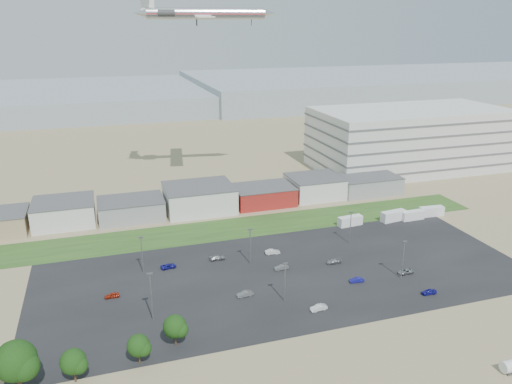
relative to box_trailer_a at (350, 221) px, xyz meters
name	(u,v)px	position (x,y,z in m)	size (l,w,h in m)	color
ground	(297,321)	(-35.11, -43.40, -1.45)	(700.00, 700.00, 0.00)	#96865F
parking_lot	(285,274)	(-30.11, -23.40, -1.44)	(120.00, 50.00, 0.01)	black
grass_strip	(232,228)	(-35.11, 8.60, -1.44)	(160.00, 16.00, 0.02)	#27481B
hills_backdrop	(195,95)	(4.89, 271.60, 3.05)	(700.00, 200.00, 9.00)	gray
building_row	(166,201)	(-52.11, 27.60, 2.55)	(170.00, 20.00, 8.00)	silver
parking_garage	(410,138)	(54.89, 51.60, 11.05)	(80.00, 40.00, 25.00)	silver
box_trailer_a	(350,221)	(0.00, 0.00, 0.00)	(7.73, 2.42, 2.90)	silver
box_trailer_b	(393,216)	(14.73, -0.63, 0.12)	(8.40, 2.62, 3.15)	silver
box_trailer_c	(412,215)	(20.97, -1.62, -0.04)	(7.53, 2.35, 2.82)	silver
box_trailer_d	(431,211)	(28.68, -0.66, 0.05)	(7.99, 2.50, 3.00)	silver
tree_left	(16,365)	(-87.00, -48.85, 4.05)	(7.33, 7.33, 11.00)	black
tree_mid	(73,364)	(-78.38, -48.79, 2.12)	(4.77, 4.77, 7.15)	black
tree_right	(138,348)	(-67.39, -47.16, 1.86)	(4.41, 4.41, 6.62)	black
tree_near	(175,329)	(-60.31, -43.75, 2.16)	(4.82, 4.82, 7.23)	black
lightpole_front_l	(151,297)	(-63.47, -33.85, 4.00)	(1.28, 0.53, 10.90)	slate
lightpole_front_m	(285,282)	(-34.75, -35.18, 3.26)	(1.11, 0.46, 9.41)	slate
lightpole_front_r	(403,260)	(-4.02, -33.81, 3.44)	(1.15, 0.48, 9.78)	slate
lightpole_back_l	(142,255)	(-63.29, -12.15, 3.38)	(1.14, 0.47, 9.67)	slate
lightpole_back_m	(250,247)	(-36.61, -15.29, 3.34)	(1.13, 0.47, 9.58)	slate
lightpole_back_r	(350,228)	(-6.35, -11.72, 3.26)	(1.11, 0.46, 9.42)	slate
airliner	(206,13)	(-32.38, 47.99, 60.38)	(48.11, 32.80, 14.21)	silver
parked_car_0	(405,272)	(-1.70, -32.13, -0.89)	(1.84, 4.00, 1.11)	#A5A5AA
parked_car_1	(357,280)	(-15.26, -32.31, -0.88)	(1.21, 3.48, 1.15)	navy
parked_car_2	(429,292)	(-2.29, -42.29, -0.85)	(1.41, 3.50, 1.19)	navy
parked_car_4	(245,294)	(-42.53, -30.47, -0.82)	(1.32, 3.79, 1.25)	#595B5E
parked_car_5	(112,295)	(-71.22, -21.90, -0.89)	(1.33, 3.31, 1.13)	#99220D
parked_car_6	(218,258)	(-44.05, -10.63, -0.84)	(1.71, 4.20, 1.22)	#A5A5AA
parked_car_7	(281,267)	(-30.13, -20.77, -0.86)	(1.24, 3.56, 1.17)	#595B5E
parked_car_9	(169,266)	(-57.00, -11.44, -0.90)	(1.81, 3.94, 1.09)	navy
parked_car_11	(273,252)	(-29.24, -11.71, -0.80)	(1.37, 3.94, 1.30)	silver
parked_car_12	(334,261)	(-16.09, -21.69, -0.88)	(1.59, 3.91, 1.14)	#A5A5AA
parked_car_13	(319,308)	(-29.07, -40.85, -0.83)	(1.32, 3.79, 1.25)	silver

